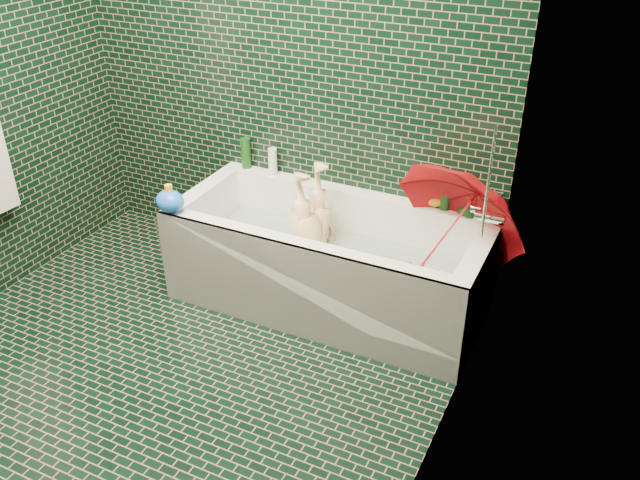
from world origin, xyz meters
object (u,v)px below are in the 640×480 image
at_px(rubber_duck, 436,199).
at_px(bath_toy, 170,201).
at_px(bathtub, 328,270).
at_px(child, 313,245).
at_px(umbrella, 448,232).

bearing_deg(rubber_duck, bath_toy, -162.17).
bearing_deg(bathtub, rubber_duck, 36.57).
bearing_deg(bathtub, bath_toy, -157.61).
relative_size(bathtub, child, 1.86).
bearing_deg(rubber_duck, umbrella, -73.78).
bearing_deg(child, bathtub, 79.20).
relative_size(bathtub, rubber_duck, 12.97).
distance_m(rubber_duck, bath_toy, 1.42).
height_order(umbrella, bath_toy, umbrella).
height_order(rubber_duck, bath_toy, bath_toy).
bearing_deg(bath_toy, child, 50.21).
distance_m(bathtub, bath_toy, 0.94).
xyz_separation_m(bathtub, rubber_duck, (0.48, 0.35, 0.39)).
distance_m(child, umbrella, 0.80).
distance_m(bathtub, umbrella, 0.74).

